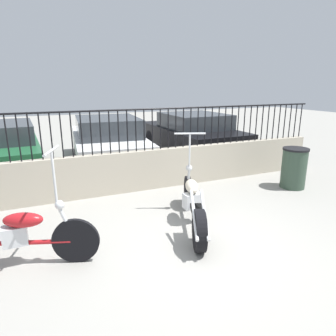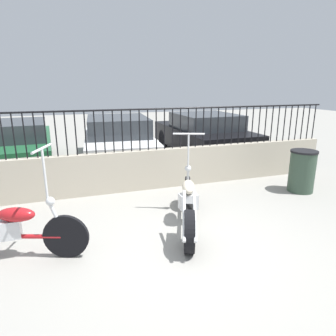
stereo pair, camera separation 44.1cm
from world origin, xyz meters
The scene contains 9 objects.
ground_plane centered at (0.00, 0.00, 0.00)m, with size 40.00×40.00×0.00m, color gray.
low_wall centered at (0.00, 2.50, 0.42)m, with size 8.98×0.18×0.84m.
fence_railing centered at (0.00, 2.50, 1.39)m, with size 8.98×0.04×0.85m.
motorcycle_dark_grey centered at (0.27, 0.53, 0.36)m, with size 0.93×2.02×1.38m.
motorcycle_red centered at (-2.30, 0.55, 0.39)m, with size 2.07×0.89×1.45m.
trash_bin centered at (3.11, 1.33, 0.43)m, with size 0.53×0.53×0.86m.
car_green centered at (-2.71, 5.33, 0.63)m, with size 1.94×4.37×1.23m.
car_white centered at (-0.05, 4.96, 0.66)m, with size 2.11×4.40×1.29m.
car_black centered at (2.61, 5.03, 0.66)m, with size 1.91×4.09×1.29m.
Camera 1 is at (-1.78, -3.21, 2.15)m, focal length 32.00 mm.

